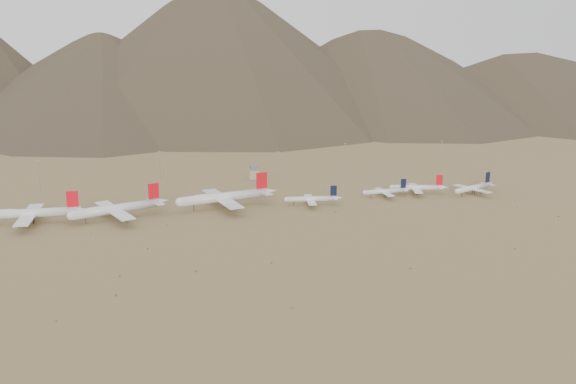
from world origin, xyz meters
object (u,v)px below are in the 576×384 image
object	(u,v)px
widebody_centre	(116,209)
widebody_east	(224,197)
narrowbody_a	(313,199)
control_tower	(254,173)
narrowbody_b	(386,191)
widebody_west	(31,213)

from	to	relation	value
widebody_centre	widebody_east	xyz separation A→B (m)	(76.69, 10.40, 0.65)
narrowbody_a	control_tower	xyz separation A→B (m)	(-24.24, 97.80, 0.59)
widebody_east	control_tower	size ratio (longest dim) A/B	6.54
widebody_east	narrowbody_a	distance (m)	65.58
narrowbody_b	control_tower	distance (m)	124.39
widebody_west	widebody_east	size ratio (longest dim) A/B	0.91
widebody_centre	narrowbody_a	distance (m)	141.51
widebody_centre	control_tower	distance (m)	153.24
widebody_centre	control_tower	xyz separation A→B (m)	(117.24, 98.65, -2.15)
widebody_centre	control_tower	bearing A→B (deg)	20.70
widebody_east	control_tower	world-z (taller)	widebody_east
widebody_west	narrowbody_a	xyz separation A→B (m)	(196.81, -2.94, -2.61)
widebody_centre	widebody_east	size ratio (longest dim) A/B	0.89
control_tower	narrowbody_a	bearing A→B (deg)	-76.08
widebody_east	control_tower	distance (m)	97.16
widebody_centre	widebody_east	distance (m)	77.39
widebody_centre	narrowbody_b	bearing A→B (deg)	-16.52
narrowbody_a	narrowbody_b	distance (m)	63.91
narrowbody_a	control_tower	distance (m)	100.76
widebody_east	narrowbody_a	size ratio (longest dim) A/B	1.79
widebody_centre	narrowbody_a	size ratio (longest dim) A/B	1.60
narrowbody_a	narrowbody_b	world-z (taller)	narrowbody_a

